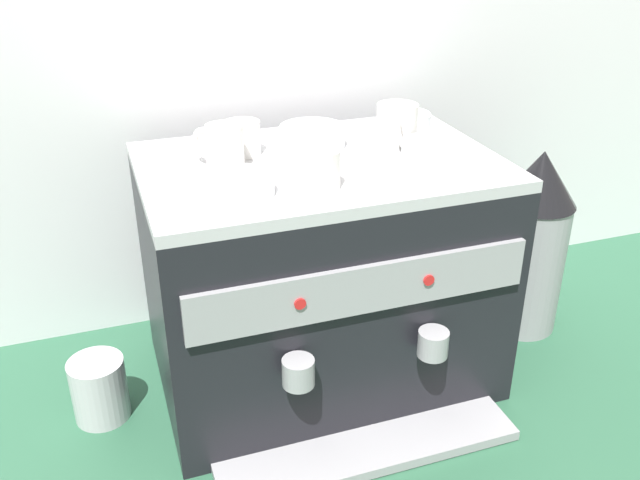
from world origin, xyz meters
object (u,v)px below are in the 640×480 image
Objects in this scene: ceramic_cup_2 at (223,148)px; ceramic_bowl_2 at (240,186)px; coffee_grinder at (531,241)px; espresso_machine at (321,274)px; ceramic_cup_3 at (397,125)px; ceramic_bowl_3 at (405,120)px; ceramic_cup_1 at (322,168)px; ceramic_bowl_1 at (428,150)px; ceramic_bowl_0 at (312,137)px; ceramic_cup_0 at (240,138)px; milk_pitcher at (99,388)px.

ceramic_cup_2 is 0.13m from ceramic_bowl_2.
ceramic_cup_2 is at bearing -179.98° from coffee_grinder.
ceramic_cup_3 is (0.18, 0.04, 0.28)m from espresso_machine.
espresso_machine is at bearing -149.51° from ceramic_bowl_3.
ceramic_cup_1 reaches higher than espresso_machine.
ceramic_bowl_3 is (0.04, 0.19, -0.00)m from ceramic_bowl_1.
ceramic_bowl_1 reaches higher than ceramic_bowl_3.
ceramic_cup_3 reaches higher than coffee_grinder.
ceramic_bowl_0 reaches higher than ceramic_bowl_3.
coffee_grinder is at bearing 0.02° from ceramic_cup_2.
ceramic_cup_0 is 0.23m from ceramic_cup_1.
ceramic_cup_3 is at bearing 103.00° from ceramic_bowl_1.
milk_pitcher is (-0.70, -0.13, -0.43)m from ceramic_bowl_3.
ceramic_cup_3 is at bearing 175.59° from coffee_grinder.
ceramic_bowl_3 is at bearing 56.98° from ceramic_cup_3.
ceramic_cup_1 is 0.20× the size of coffee_grinder.
ceramic_bowl_2 is at bearing -134.97° from ceramic_bowl_0.
ceramic_bowl_2 is at bearing -169.90° from coffee_grinder.
ceramic_cup_1 is 0.25m from ceramic_bowl_1.
ceramic_bowl_0 reaches higher than coffee_grinder.
ceramic_cup_1 is 0.69× the size of milk_pitcher.
ceramic_cup_0 is at bearing 157.33° from ceramic_bowl_1.
ceramic_cup_1 is 0.64m from coffee_grinder.
espresso_machine is at bearing -166.30° from ceramic_cup_3.
ceramic_cup_2 is 0.80× the size of ceramic_cup_3.
ceramic_bowl_3 is at bearing 43.21° from ceramic_cup_1.
ceramic_cup_2 is 0.23× the size of coffee_grinder.
espresso_machine is 0.38m from ceramic_bowl_3.
ceramic_cup_1 is 0.71× the size of ceramic_cup_3.
ceramic_bowl_0 is 0.65m from milk_pitcher.
ceramic_cup_0 reaches higher than coffee_grinder.
ceramic_bowl_3 is at bearing 30.49° from espresso_machine.
coffee_grinder is at bearing -7.48° from ceramic_bowl_0.
ceramic_cup_0 reaches higher than espresso_machine.
ceramic_bowl_2 reaches higher than espresso_machine.
ceramic_cup_2 is 0.54m from milk_pitcher.
ceramic_cup_1 is at bearing -142.69° from ceramic_cup_3.
ceramic_bowl_3 is (0.06, 0.10, -0.03)m from ceramic_cup_3.
ceramic_bowl_3 is at bearing 16.54° from ceramic_cup_2.
coffee_grinder is (0.55, 0.14, -0.29)m from ceramic_cup_1.
ceramic_cup_1 is 0.63m from milk_pitcher.
ceramic_cup_2 is at bearing 2.02° from milk_pitcher.
ceramic_cup_3 reaches higher than ceramic_bowl_0.
ceramic_bowl_1 is (0.33, -0.14, -0.02)m from ceramic_cup_0.
ceramic_cup_0 is 0.56m from milk_pitcher.
ceramic_bowl_0 is (0.05, 0.20, -0.01)m from ceramic_cup_1.
ceramic_cup_3 is (0.31, -0.04, 0.01)m from ceramic_cup_0.
ceramic_cup_0 is 0.95× the size of ceramic_bowl_3.
ceramic_cup_1 is at bearing -136.79° from ceramic_bowl_3.
ceramic_cup_0 is 0.36m from ceramic_bowl_1.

